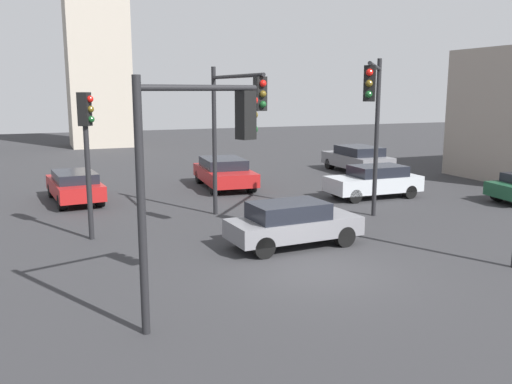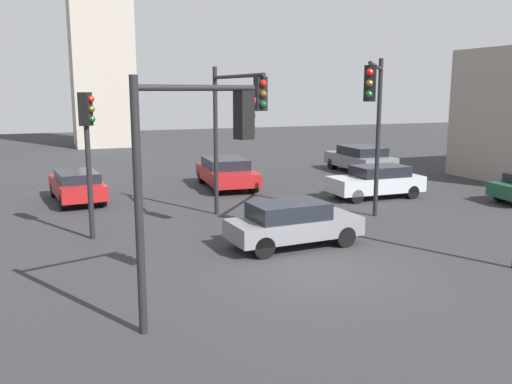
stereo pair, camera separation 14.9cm
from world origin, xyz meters
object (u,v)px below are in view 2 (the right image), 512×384
(traffic_light_4, at_px, (88,137))
(car_3, at_px, (360,159))
(traffic_light_0, at_px, (375,107))
(car_4, at_px, (226,172))
(car_5, at_px, (376,181))
(car_7, at_px, (292,223))
(traffic_light_2, at_px, (196,150))
(car_1, at_px, (77,185))
(traffic_light_3, at_px, (235,113))

(traffic_light_4, relative_size, car_3, 0.95)
(traffic_light_0, bearing_deg, traffic_light_4, -65.76)
(traffic_light_4, height_order, car_3, traffic_light_4)
(traffic_light_0, relative_size, traffic_light_4, 1.26)
(car_4, distance_m, car_5, 7.10)
(car_5, bearing_deg, car_3, -115.98)
(car_4, height_order, car_7, car_4)
(car_5, bearing_deg, traffic_light_2, 42.38)
(traffic_light_4, xyz_separation_m, car_4, (6.80, 7.20, -2.44))
(traffic_light_4, distance_m, car_3, 17.97)
(traffic_light_2, height_order, car_1, traffic_light_2)
(car_1, bearing_deg, car_7, -154.56)
(car_4, bearing_deg, traffic_light_4, -38.92)
(traffic_light_2, bearing_deg, traffic_light_3, 47.23)
(car_5, bearing_deg, traffic_light_4, 12.02)
(car_1, height_order, car_5, car_5)
(car_4, xyz_separation_m, car_5, (5.23, -4.81, -0.01))
(car_3, relative_size, car_5, 1.17)
(traffic_light_3, bearing_deg, traffic_light_0, 60.33)
(traffic_light_2, height_order, traffic_light_4, traffic_light_2)
(traffic_light_3, height_order, car_3, traffic_light_3)
(traffic_light_3, height_order, car_1, traffic_light_3)
(traffic_light_0, relative_size, car_1, 1.28)
(traffic_light_3, height_order, car_5, traffic_light_3)
(car_1, bearing_deg, traffic_light_4, 175.40)
(traffic_light_2, relative_size, car_1, 1.09)
(traffic_light_0, height_order, traffic_light_2, traffic_light_0)
(traffic_light_2, relative_size, traffic_light_3, 0.90)
(car_1, bearing_deg, traffic_light_3, -148.01)
(traffic_light_2, bearing_deg, car_1, 79.14)
(traffic_light_0, xyz_separation_m, car_1, (-8.85, 8.38, -3.34))
(traffic_light_3, bearing_deg, traffic_light_2, -27.65)
(traffic_light_4, relative_size, car_4, 0.94)
(traffic_light_0, xyz_separation_m, car_4, (-1.98, 9.34, -3.30))
(traffic_light_3, xyz_separation_m, car_4, (2.07, 7.26, -3.09))
(traffic_light_2, distance_m, car_4, 15.35)
(traffic_light_0, relative_size, car_3, 1.20)
(car_3, distance_m, car_4, 8.76)
(traffic_light_3, distance_m, car_3, 14.31)
(car_5, xyz_separation_m, car_7, (-6.57, -5.44, -0.02))
(traffic_light_0, distance_m, car_4, 10.10)
(traffic_light_2, xyz_separation_m, car_3, (13.87, 15.96, -2.66))
(traffic_light_2, xyz_separation_m, car_4, (5.30, 14.15, -2.71))
(traffic_light_2, relative_size, car_4, 1.01)
(traffic_light_2, xyz_separation_m, car_1, (-1.57, 13.19, -2.74))
(traffic_light_3, bearing_deg, car_7, 11.10)
(traffic_light_0, bearing_deg, car_5, -177.67)
(car_4, bearing_deg, traffic_light_3, -11.46)
(car_5, bearing_deg, traffic_light_0, 55.16)
(traffic_light_2, bearing_deg, car_7, 26.92)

